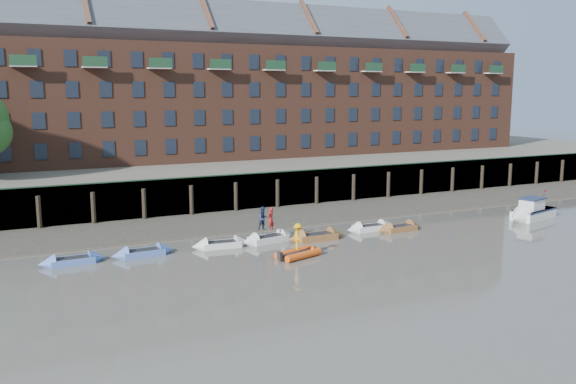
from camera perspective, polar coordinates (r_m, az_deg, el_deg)
ground at (r=35.80m, az=10.66°, el=-7.77°), size 220.00×220.00×0.00m
foreshore at (r=50.96m, az=-1.29°, el=-2.41°), size 110.00×8.00×0.50m
mud_band at (r=47.95m, az=0.37°, el=-3.17°), size 110.00×1.60×0.10m
river_wall at (r=54.63m, az=-3.17°, el=0.08°), size 110.00×1.23×3.30m
bank_terrace at (r=67.30m, az=-7.56°, el=1.81°), size 110.00×28.00×3.20m
apartment_terrace at (r=67.69m, az=-8.04°, el=11.37°), size 80.60×15.56×20.98m
rowboat_0 at (r=39.81m, az=-19.52°, el=-6.08°), size 4.04×1.33×1.16m
rowboat_1 at (r=40.43m, az=-13.39°, el=-5.55°), size 4.13×1.41×1.18m
rowboat_2 at (r=41.65m, az=-6.27°, el=-4.90°), size 4.13×1.53×1.17m
rowboat_3 at (r=42.88m, az=-1.86°, el=-4.40°), size 4.50×2.07×1.26m
rowboat_4 at (r=43.48m, az=2.67°, el=-4.20°), size 4.51×1.31×1.31m
rowboat_5 at (r=46.77m, az=7.71°, el=-3.33°), size 4.07×1.21×1.18m
rowboat_6 at (r=46.98m, az=10.40°, el=-3.34°), size 4.09×1.45×1.17m
rib_tender at (r=39.12m, az=1.08°, el=-5.75°), size 3.18×2.24×0.54m
motor_launch at (r=53.72m, az=21.54°, el=-1.84°), size 5.78×3.16×2.27m
person_rower_a at (r=42.55m, az=-1.63°, el=-2.53°), size 0.71×0.65×1.62m
person_rower_b at (r=42.60m, az=-2.32°, el=-2.49°), size 0.88×0.72×1.67m
person_rib_crew at (r=38.75m, az=0.94°, el=-4.19°), size 0.90×1.23×1.71m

